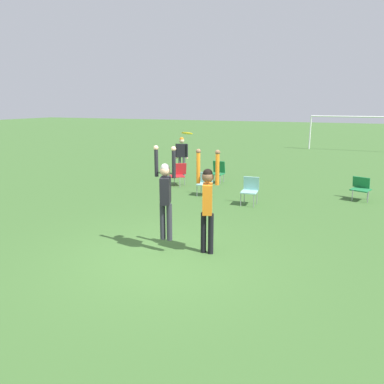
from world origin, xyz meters
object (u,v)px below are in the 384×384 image
object	(u,v)px
camping_chair_0	(250,188)
camping_chair_3	(205,182)
person_jumping	(165,191)
frisbee	(187,133)
person_defending	(207,199)
camping_chair_4	(218,171)
person_spectator_near	(182,152)
camping_chair_2	(178,173)
camping_chair_1	(361,187)

from	to	relation	value
camping_chair_0	camping_chair_3	xyz separation A→B (m)	(-1.79, 0.60, -0.04)
person_jumping	frisbee	distance (m)	1.33
person_defending	camping_chair_3	bearing A→B (deg)	-177.33
person_jumping	camping_chair_4	bearing A→B (deg)	-8.26
person_defending	person_spectator_near	xyz separation A→B (m)	(-4.31, 8.00, -0.18)
camping_chair_4	person_spectator_near	world-z (taller)	person_spectator_near
camping_chair_2	person_spectator_near	bearing A→B (deg)	-105.89
camping_chair_1	camping_chair_2	distance (m)	6.67
camping_chair_3	person_spectator_near	world-z (taller)	person_spectator_near
camping_chair_2	camping_chair_4	xyz separation A→B (m)	(1.28, 1.12, 0.00)
frisbee	camping_chair_4	size ratio (longest dim) A/B	0.26
person_defending	person_jumping	bearing A→B (deg)	-90.00
camping_chair_0	person_spectator_near	size ratio (longest dim) A/B	0.52
camping_chair_0	camping_chair_3	size ratio (longest dim) A/B	1.11
camping_chair_3	camping_chair_0	bearing A→B (deg)	159.14
person_defending	camping_chair_3	size ratio (longest dim) A/B	2.83
person_defending	camping_chair_4	world-z (taller)	person_defending
camping_chair_0	camping_chair_1	bearing A→B (deg)	-152.76
person_defending	frisbee	world-z (taller)	frisbee
frisbee	camping_chair_4	xyz separation A→B (m)	(-1.91, 7.39, -2.12)
person_jumping	camping_chair_0	size ratio (longest dim) A/B	2.30
person_defending	person_spectator_near	distance (m)	9.08
camping_chair_3	camping_chair_1	bearing A→B (deg)	-166.22
person_jumping	person_spectator_near	xyz separation A→B (m)	(-3.46, 8.29, -0.33)
camping_chair_1	camping_chair_2	xyz separation A→B (m)	(-6.67, -0.32, 0.04)
person_defending	camping_chair_1	world-z (taller)	person_defending
frisbee	camping_chair_2	bearing A→B (deg)	116.99
camping_chair_2	camping_chair_1	bearing A→B (deg)	145.98
camping_chair_1	person_jumping	bearing A→B (deg)	77.61
camping_chair_1	person_defending	bearing A→B (deg)	82.29
person_jumping	camping_chair_1	size ratio (longest dim) A/B	2.69
person_defending	camping_chair_4	distance (m)	7.55
person_jumping	camping_chair_2	world-z (taller)	person_jumping
camping_chair_0	frisbee	bearing A→B (deg)	82.87
person_spectator_near	camping_chair_2	bearing A→B (deg)	-94.63
person_jumping	camping_chair_4	world-z (taller)	person_jumping
camping_chair_1	person_spectator_near	distance (m)	7.61
camping_chair_0	person_spectator_near	world-z (taller)	person_spectator_near
camping_chair_4	person_spectator_near	distance (m)	2.26
person_jumping	camping_chair_2	distance (m)	6.95
camping_chair_1	camping_chair_3	size ratio (longest dim) A/B	0.95
camping_chair_0	camping_chair_2	world-z (taller)	camping_chair_0
camping_chair_4	person_spectator_near	bearing A→B (deg)	-19.51
frisbee	camping_chair_0	xyz separation A→B (m)	(0.19, 4.54, -2.08)
camping_chair_2	camping_chair_3	size ratio (longest dim) A/B	1.07
camping_chair_0	person_spectator_near	xyz separation A→B (m)	(-4.13, 3.69, 0.51)
person_jumping	person_defending	distance (m)	0.91
person_defending	frisbee	bearing A→B (deg)	-77.26
camping_chair_2	camping_chair_4	world-z (taller)	camping_chair_4
person_defending	camping_chair_1	bearing A→B (deg)	134.85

